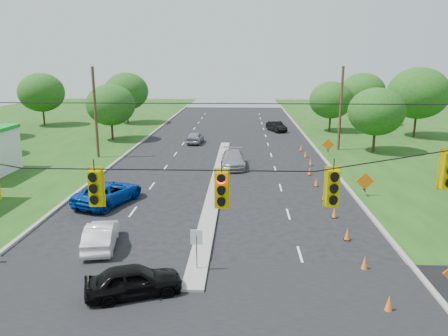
{
  "coord_description": "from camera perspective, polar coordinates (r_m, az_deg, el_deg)",
  "views": [
    {
      "loc": [
        2.07,
        -12.42,
        9.47
      ],
      "look_at": [
        0.87,
        14.77,
        2.8
      ],
      "focal_mm": 35.0,
      "sensor_mm": 36.0,
      "label": 1
    }
  ],
  "objects": [
    {
      "name": "cone_3",
      "position": [
        28.07,
        14.22,
        -5.63
      ],
      "size": [
        0.32,
        0.32,
        0.7
      ],
      "primitive_type": "cone",
      "color": "orange",
      "rests_on": "ground"
    },
    {
      "name": "curb_left",
      "position": [
        45.14,
        -13.17,
        1.29
      ],
      "size": [
        0.25,
        110.0,
        0.16
      ],
      "primitive_type": "cube",
      "color": "gray",
      "rests_on": "ground"
    },
    {
      "name": "curb_right",
      "position": [
        44.2,
        12.94,
        1.04
      ],
      "size": [
        0.25,
        110.0,
        0.16
      ],
      "primitive_type": "cube",
      "color": "gray",
      "rests_on": "ground"
    },
    {
      "name": "utility_pole_far_right",
      "position": [
        48.81,
        14.99,
        7.46
      ],
      "size": [
        0.28,
        0.28,
        9.0
      ],
      "primitive_type": "cylinder",
      "color": "#422D1C",
      "rests_on": "ground"
    },
    {
      "name": "median",
      "position": [
        34.8,
        -0.97,
        -2.02
      ],
      "size": [
        1.0,
        34.0,
        0.18
      ],
      "primitive_type": "cube",
      "color": "gray",
      "rests_on": "ground"
    },
    {
      "name": "median_sign",
      "position": [
        20.19,
        -3.61,
        -9.62
      ],
      "size": [
        0.55,
        0.06,
        2.05
      ],
      "color": "gray",
      "rests_on": "ground"
    },
    {
      "name": "signal_span",
      "position": [
        12.46,
        -7.51,
        -7.53
      ],
      "size": [
        25.6,
        0.32,
        9.0
      ],
      "color": "#422D1C",
      "rests_on": "ground"
    },
    {
      "name": "utility_pole_far_left",
      "position": [
        45.13,
        -16.44,
        6.89
      ],
      "size": [
        0.28,
        0.28,
        9.0
      ],
      "primitive_type": "cylinder",
      "color": "#422D1C",
      "rests_on": "ground"
    },
    {
      "name": "cone_9",
      "position": [
        48.22,
        10.03,
        2.66
      ],
      "size": [
        0.32,
        0.32,
        0.7
      ],
      "primitive_type": "cone",
      "color": "orange",
      "rests_on": "ground"
    },
    {
      "name": "silver_car_oncoming",
      "position": [
        51.9,
        -3.78,
        4.0
      ],
      "size": [
        1.91,
        4.16,
        1.38
      ],
      "primitive_type": "imported",
      "rotation": [
        0.0,
        0.0,
        3.07
      ],
      "color": "gray",
      "rests_on": "ground"
    },
    {
      "name": "work_sign_1",
      "position": [
        32.74,
        17.92,
        -1.74
      ],
      "size": [
        1.27,
        0.58,
        1.37
      ],
      "color": "black",
      "rests_on": "ground"
    },
    {
      "name": "tree_12",
      "position": [
        61.8,
        13.82,
        8.61
      ],
      "size": [
        5.88,
        5.88,
        6.86
      ],
      "color": "black",
      "rests_on": "ground"
    },
    {
      "name": "cone_7",
      "position": [
        41.43,
        11.24,
        0.79
      ],
      "size": [
        0.32,
        0.32,
        0.7
      ],
      "primitive_type": "cone",
      "color": "orange",
      "rests_on": "ground"
    },
    {
      "name": "tree_5",
      "position": [
        55.07,
        -14.59,
        7.98
      ],
      "size": [
        5.88,
        5.88,
        6.86
      ],
      "color": "black",
      "rests_on": "ground"
    },
    {
      "name": "dark_car_receding",
      "position": [
        61.17,
        6.85,
        5.42
      ],
      "size": [
        2.83,
        4.42,
        1.38
      ],
      "primitive_type": "imported",
      "rotation": [
        0.0,
        0.0,
        0.36
      ],
      "color": "black",
      "rests_on": "ground"
    },
    {
      "name": "tree_11",
      "position": [
        69.91,
        17.64,
        9.44
      ],
      "size": [
        6.72,
        6.72,
        7.84
      ],
      "color": "black",
      "rests_on": "ground"
    },
    {
      "name": "tree_9",
      "position": [
        48.74,
        19.28,
        6.96
      ],
      "size": [
        5.88,
        5.88,
        6.86
      ],
      "color": "black",
      "rests_on": "ground"
    },
    {
      "name": "cone_4",
      "position": [
        31.33,
        12.96,
        -3.52
      ],
      "size": [
        0.32,
        0.32,
        0.7
      ],
      "primitive_type": "cone",
      "color": "orange",
      "rests_on": "ground"
    },
    {
      "name": "cone_6",
      "position": [
        37.98,
        11.12,
        -0.39
      ],
      "size": [
        0.32,
        0.32,
        0.7
      ],
      "primitive_type": "cone",
      "color": "orange",
      "rests_on": "ground"
    },
    {
      "name": "tree_10",
      "position": [
        60.66,
        24.03,
        8.92
      ],
      "size": [
        7.56,
        7.56,
        8.82
      ],
      "color": "black",
      "rests_on": "ground"
    },
    {
      "name": "cone_0",
      "position": [
        18.81,
        20.74,
        -16.21
      ],
      "size": [
        0.32,
        0.32,
        0.7
      ],
      "primitive_type": "cone",
      "color": "orange",
      "rests_on": "ground"
    },
    {
      "name": "cone_5",
      "position": [
        34.64,
        11.95,
        -1.8
      ],
      "size": [
        0.32,
        0.32,
        0.7
      ],
      "primitive_type": "cone",
      "color": "orange",
      "rests_on": "ground"
    },
    {
      "name": "silver_car_far",
      "position": [
        39.98,
        1.18,
        1.17
      ],
      "size": [
        2.34,
        5.28,
        1.5
      ],
      "primitive_type": "imported",
      "rotation": [
        0.0,
        0.0,
        0.05
      ],
      "color": "gray",
      "rests_on": "ground"
    },
    {
      "name": "tree_6",
      "position": [
        69.95,
        -12.63,
        9.75
      ],
      "size": [
        6.72,
        6.72,
        7.84
      ],
      "color": "black",
      "rests_on": "ground"
    },
    {
      "name": "work_sign_2",
      "position": [
        46.04,
        13.44,
        2.91
      ],
      "size": [
        1.27,
        0.58,
        1.37
      ],
      "color": "black",
      "rests_on": "ground"
    },
    {
      "name": "white_sedan",
      "position": [
        23.82,
        -15.75,
        -8.44
      ],
      "size": [
        2.1,
        4.28,
        1.35
      ],
      "primitive_type": "imported",
      "rotation": [
        0.0,
        0.0,
        3.31
      ],
      "color": "white",
      "rests_on": "ground"
    },
    {
      "name": "cone_8",
      "position": [
        44.82,
        10.59,
        1.79
      ],
      "size": [
        0.32,
        0.32,
        0.7
      ],
      "primitive_type": "cone",
      "color": "orange",
      "rests_on": "ground"
    },
    {
      "name": "black_sedan",
      "position": [
        18.95,
        -11.71,
        -14.21
      ],
      "size": [
        4.25,
        2.84,
        1.35
      ],
      "primitive_type": "imported",
      "rotation": [
        0.0,
        0.0,
        1.92
      ],
      "color": "black",
      "rests_on": "ground"
    },
    {
      "name": "cone_1",
      "position": [
        21.77,
        17.89,
        -11.71
      ],
      "size": [
        0.32,
        0.32,
        0.7
      ],
      "primitive_type": "cone",
      "color": "orange",
      "rests_on": "ground"
    },
    {
      "name": "cone_2",
      "position": [
        24.87,
        15.81,
        -8.29
      ],
      "size": [
        0.32,
        0.32,
        0.7
      ],
      "primitive_type": "cone",
      "color": "orange",
      "rests_on": "ground"
    },
    {
      "name": "blue_pickup",
      "position": [
        30.82,
        -14.84,
        -3.12
      ],
      "size": [
        4.26,
        6.0,
        1.52
      ],
      "primitive_type": "imported",
      "rotation": [
        0.0,
        0.0,
        2.79
      ],
      "color": "#0435A1",
      "rests_on": "ground"
    },
    {
      "name": "tree_4",
      "position": [
        71.24,
        -22.74,
        9.09
      ],
      "size": [
        6.72,
        6.72,
        7.84
      ],
      "color": "black",
      "rests_on": "ground"
    }
  ]
}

